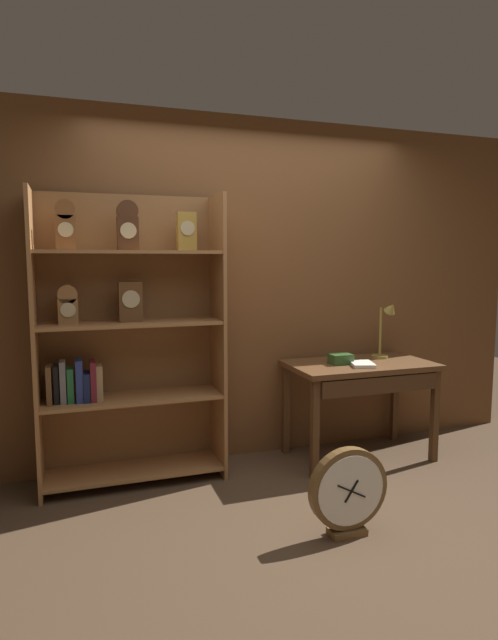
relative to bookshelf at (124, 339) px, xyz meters
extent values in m
plane|color=#4C3826|center=(0.99, -1.12, -1.00)|extent=(10.00, 10.00, 0.00)
cube|color=brown|center=(0.99, 0.23, 0.30)|extent=(4.80, 0.05, 2.60)
cube|color=#9E6B3D|center=(-0.56, -0.04, -0.01)|extent=(0.02, 0.39, 1.98)
cube|color=#9E6B3D|center=(0.65, -0.04, -0.01)|extent=(0.03, 0.39, 1.98)
cube|color=brown|center=(0.04, 0.15, -0.01)|extent=(1.23, 0.01, 1.98)
cube|color=#9E6B3D|center=(0.04, -0.04, -0.92)|extent=(1.18, 0.37, 0.02)
cube|color=#9E6B3D|center=(0.04, -0.04, -0.41)|extent=(1.18, 0.37, 0.02)
cube|color=#9E6B3D|center=(0.04, -0.04, 0.11)|extent=(1.18, 0.37, 0.02)
cube|color=#9E6B3D|center=(0.04, -0.04, 0.58)|extent=(1.18, 0.37, 0.02)
cube|color=brown|center=(-0.35, -0.04, 0.70)|extent=(0.12, 0.09, 0.22)
cylinder|color=brown|center=(-0.35, -0.04, 0.85)|extent=(0.12, 0.09, 0.12)
cylinder|color=#C6B78C|center=(-0.35, -0.09, 0.72)|extent=(0.09, 0.01, 0.09)
cube|color=olive|center=(-0.35, -0.04, 0.20)|extent=(0.12, 0.09, 0.17)
cylinder|color=olive|center=(-0.35, -0.04, 0.31)|extent=(0.12, 0.09, 0.12)
cylinder|color=#C6B78C|center=(-0.35, -0.09, 0.22)|extent=(0.09, 0.01, 0.09)
cube|color=#472816|center=(0.04, -0.05, 0.70)|extent=(0.14, 0.08, 0.22)
cylinder|color=#472816|center=(0.04, -0.05, 0.85)|extent=(0.14, 0.08, 0.14)
cylinder|color=#C6B78C|center=(0.04, -0.10, 0.72)|extent=(0.10, 0.01, 0.10)
cube|color=brown|center=(0.04, -0.03, 0.25)|extent=(0.15, 0.10, 0.27)
cylinder|color=#C6B78C|center=(0.04, -0.08, 0.27)|extent=(0.12, 0.01, 0.12)
cube|color=#B28C38|center=(0.43, -0.05, 0.72)|extent=(0.13, 0.07, 0.26)
cylinder|color=#C6B78C|center=(0.43, -0.09, 0.74)|extent=(0.10, 0.01, 0.10)
cube|color=brown|center=(-0.49, -0.04, -0.27)|extent=(0.03, 0.14, 0.25)
cube|color=black|center=(-0.44, -0.02, -0.27)|extent=(0.03, 0.15, 0.25)
cube|color=slate|center=(-0.40, -0.04, -0.26)|extent=(0.04, 0.13, 0.28)
cube|color=#236638|center=(-0.36, -0.05, -0.28)|extent=(0.04, 0.13, 0.23)
cube|color=navy|center=(-0.30, -0.04, -0.26)|extent=(0.04, 0.16, 0.28)
cube|color=#19234C|center=(-0.26, -0.06, -0.30)|extent=(0.04, 0.15, 0.19)
cube|color=maroon|center=(-0.21, -0.05, -0.26)|extent=(0.04, 0.17, 0.26)
cube|color=tan|center=(-0.18, -0.04, -0.28)|extent=(0.04, 0.12, 0.23)
cube|color=brown|center=(1.75, -0.14, -0.27)|extent=(1.10, 0.62, 0.04)
cube|color=#50321B|center=(1.25, -0.40, -0.65)|extent=(0.05, 0.05, 0.71)
cube|color=#50321B|center=(2.25, -0.40, -0.65)|extent=(0.05, 0.05, 0.71)
cube|color=#50321B|center=(1.25, 0.12, -0.65)|extent=(0.05, 0.05, 0.71)
cube|color=#50321B|center=(2.25, 0.12, -0.65)|extent=(0.05, 0.05, 0.71)
cube|color=#472C18|center=(1.75, -0.43, -0.36)|extent=(0.94, 0.03, 0.12)
cylinder|color=olive|center=(2.00, -0.02, -0.24)|extent=(0.13, 0.13, 0.02)
cylinder|color=olive|center=(2.00, -0.02, -0.04)|extent=(0.02, 0.02, 0.38)
cone|color=olive|center=(2.06, -0.07, 0.15)|extent=(0.10, 0.13, 0.11)
cube|color=#2D5123|center=(1.58, -0.14, -0.21)|extent=(0.16, 0.12, 0.08)
cube|color=silver|center=(1.70, -0.25, -0.24)|extent=(0.22, 0.26, 0.02)
cube|color=brown|center=(1.09, -1.14, -0.98)|extent=(0.21, 0.11, 0.04)
cylinder|color=brown|center=(1.09, -1.14, -0.73)|extent=(0.46, 0.06, 0.46)
cylinder|color=white|center=(1.09, -1.18, -0.73)|extent=(0.40, 0.01, 0.40)
cube|color=black|center=(1.09, -1.18, -0.73)|extent=(0.09, 0.01, 0.12)
cube|color=black|center=(1.09, -1.18, -0.73)|extent=(0.18, 0.01, 0.10)
camera|label=1|loc=(-0.32, -3.58, 0.53)|focal=29.20mm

